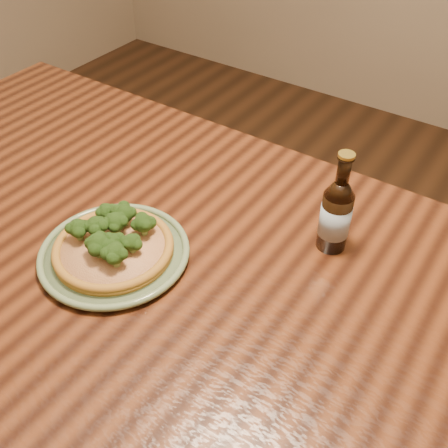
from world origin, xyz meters
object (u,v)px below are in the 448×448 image
Objects in this scene: beer_bottle at (336,214)px; table at (139,264)px; pizza at (113,244)px; plate at (114,253)px.

table is at bearing -163.23° from beer_bottle.
table is 0.43m from beer_bottle.
beer_bottle is at bearing 28.79° from table.
pizza is at bearing -78.47° from table.
beer_bottle is (0.33, 0.26, 0.07)m from plate.
plate is 1.26× the size of pizza.
pizza reaches higher than table.
beer_bottle reaches higher than table.
table is 7.44× the size of beer_bottle.
plate is at bearing -153.23° from beer_bottle.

